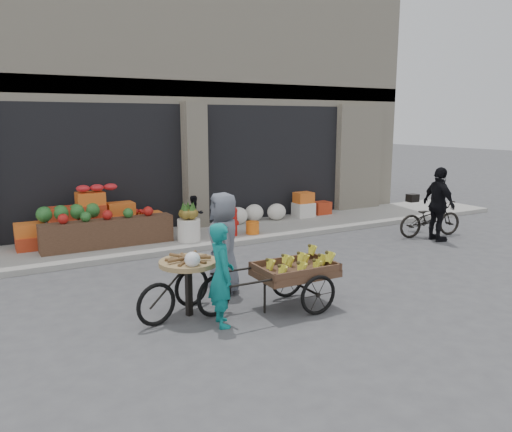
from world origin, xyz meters
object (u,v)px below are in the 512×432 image
pineapple_bin (189,230)px  bicycle (430,218)px  orange_bucket (252,228)px  seated_person (195,215)px  fire_hydrant (233,220)px  cyclist (439,204)px  vendor_grey (223,243)px  tricycle_cart (188,278)px  vendor_woman (221,275)px  banana_cart (293,268)px

pineapple_bin → bicycle: 5.89m
orange_bucket → seated_person: size_ratio=0.34×
fire_hydrant → cyclist: size_ratio=0.40×
pineapple_bin → seated_person: size_ratio=0.56×
vendor_grey → cyclist: (5.99, 0.76, 0.04)m
tricycle_cart → orange_bucket: bearing=36.7°
tricycle_cart → cyclist: 7.05m
vendor_woman → orange_bucket: bearing=-23.3°
bicycle → cyclist: bearing=164.3°
banana_cart → bicycle: bearing=23.6°
vendor_woman → bicycle: bearing=-60.2°
vendor_grey → bicycle: vendor_grey is taller
banana_cart → bicycle: bicycle is taller
orange_bucket → vendor_woman: size_ratio=0.22×
fire_hydrant → banana_cart: banana_cart is taller
orange_bucket → tricycle_cart: bearing=-129.9°
vendor_woman → cyclist: bearing=-62.8°
pineapple_bin → vendor_woman: 4.62m
banana_cart → tricycle_cart: 1.57m
tricycle_cart → vendor_grey: 1.16m
bicycle → vendor_grey: bearing=111.5°
pineapple_bin → orange_bucket: bearing=-3.6°
tricycle_cart → vendor_grey: size_ratio=0.87×
orange_bucket → vendor_grey: (-2.27, -3.10, 0.57)m
banana_cart → vendor_woman: vendor_woman is taller
tricycle_cart → cyclist: size_ratio=0.83×
fire_hydrant → tricycle_cart: (-2.67, -3.83, 0.06)m
pineapple_bin → vendor_woman: vendor_woman is taller
seated_person → banana_cart: (-0.47, -4.96, 0.03)m
fire_hydrant → seated_person: 0.96m
fire_hydrant → vendor_grey: size_ratio=0.42×
banana_cart → tricycle_cart: bearing=163.4°
seated_person → cyclist: (4.92, -3.04, 0.29)m
banana_cart → tricycle_cart: (-1.50, 0.47, -0.05)m
vendor_woman → fire_hydrant: bearing=-18.2°
orange_bucket → vendor_woman: (-2.89, -4.33, 0.46)m
cyclist → seated_person: bearing=69.2°
orange_bucket → vendor_grey: 3.88m
orange_bucket → banana_cart: size_ratio=0.16×
seated_person → vendor_grey: 3.96m
vendor_grey → cyclist: bearing=111.6°
cyclist → vendor_woman: bearing=117.6°
cyclist → banana_cart: bearing=120.5°
orange_bucket → banana_cart: (-1.67, -4.26, 0.35)m
pineapple_bin → vendor_woman: size_ratio=0.36×
pineapple_bin → cyclist: cyclist is taller
seated_person → vendor_grey: vendor_grey is taller
tricycle_cart → bicycle: tricycle_cart is taller
seated_person → tricycle_cart: (-1.97, -4.48, -0.02)m
pineapple_bin → banana_cart: banana_cart is taller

